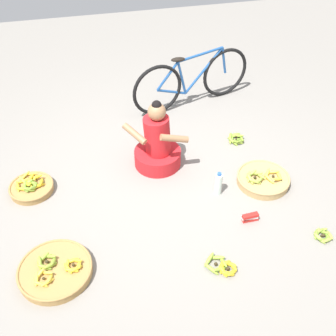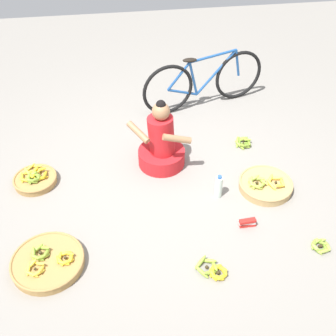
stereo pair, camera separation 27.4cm
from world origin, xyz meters
The scene contains 11 objects.
ground_plane centered at (0.00, 0.00, 0.00)m, with size 10.00×10.00×0.00m, color gray.
vendor_woman_front centered at (0.00, 0.30, 0.26)m, with size 0.66×0.52×0.82m.
bicycle_leaning centered at (0.71, 1.43, 0.36)m, with size 1.66×0.45×0.73m.
banana_basket_near_vendor centered at (-1.17, -0.94, 0.05)m, with size 0.64×0.64×0.15m.
banana_basket_back_left centered at (1.02, -0.28, 0.05)m, with size 0.56×0.56×0.16m.
banana_basket_mid_right centered at (-1.38, 0.17, 0.05)m, with size 0.46×0.46×0.15m.
loose_bananas_front_right centered at (1.27, -1.11, 0.03)m, with size 0.19×0.20×0.07m.
loose_bananas_near_bicycle centered at (1.01, 0.50, 0.03)m, with size 0.23×0.25×0.10m.
loose_bananas_mid_left centered at (0.25, -1.22, 0.03)m, with size 0.30×0.28×0.09m.
water_bottle centered at (0.50, -0.31, 0.13)m, with size 0.08×0.08×0.27m.
packet_carton_stack centered at (0.69, -0.75, 0.04)m, with size 0.17×0.07×0.09m.
Camera 2 is at (-0.45, -3.28, 3.04)m, focal length 44.54 mm.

